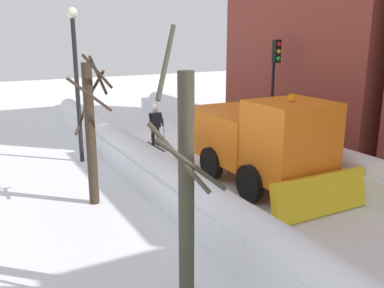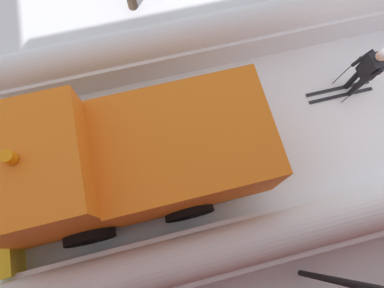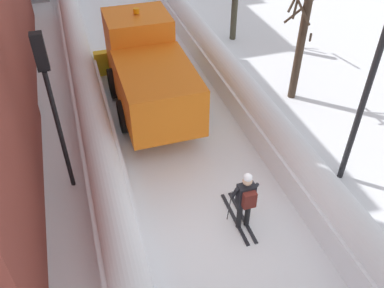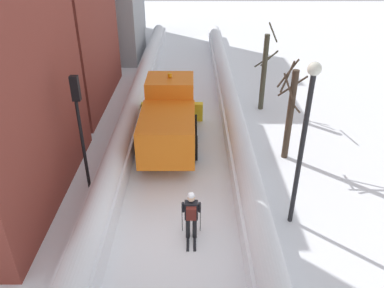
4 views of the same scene
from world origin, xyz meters
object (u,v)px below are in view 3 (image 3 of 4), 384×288
skier (245,199)px  traffic_light_pole (49,87)px  street_lamp (374,68)px  bare_tree_near (300,42)px  plow_truck (148,70)px

skier → traffic_light_pole: bearing=143.8°
skier → traffic_light_pole: 5.44m
skier → traffic_light_pole: traffic_light_pole is taller
street_lamp → bare_tree_near: size_ratio=1.32×
plow_truck → street_lamp: (4.45, -5.24, 2.07)m
plow_truck → traffic_light_pole: traffic_light_pole is taller
skier → street_lamp: bearing=13.7°
bare_tree_near → plow_truck: bearing=170.0°
plow_truck → bare_tree_near: (5.17, -0.92, 0.69)m
traffic_light_pole → street_lamp: size_ratio=0.80×
street_lamp → skier: bearing=-166.3°
skier → plow_truck: bearing=99.4°
skier → bare_tree_near: bearing=51.2°
traffic_light_pole → street_lamp: (7.47, -2.11, 0.38)m
traffic_light_pole → bare_tree_near: traffic_light_pole is taller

